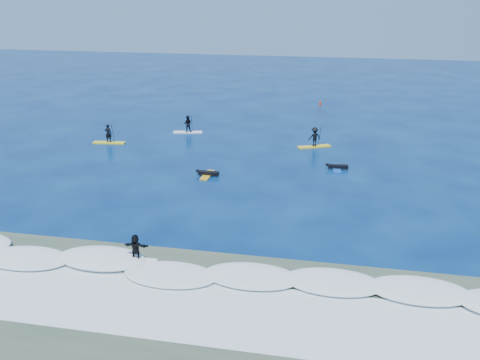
% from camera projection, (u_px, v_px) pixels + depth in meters
% --- Properties ---
extents(ground, '(160.00, 160.00, 0.00)m').
position_uv_depth(ground, '(205.00, 198.00, 36.56)').
color(ground, '#031849').
rests_on(ground, ground).
extents(shallow_water, '(90.00, 13.00, 0.01)m').
position_uv_depth(shallow_water, '(124.00, 314.00, 23.66)').
color(shallow_water, '#354838').
rests_on(shallow_water, ground).
extents(breaking_wave, '(40.00, 6.00, 0.30)m').
position_uv_depth(breaking_wave, '(155.00, 270.00, 27.35)').
color(breaking_wave, white).
rests_on(breaking_wave, ground).
extents(whitewater, '(34.00, 5.00, 0.02)m').
position_uv_depth(whitewater, '(132.00, 302.00, 24.58)').
color(whitewater, silver).
rests_on(whitewater, ground).
extents(sup_paddler_left, '(3.02, 1.05, 2.08)m').
position_uv_depth(sup_paddler_left, '(109.00, 136.00, 49.24)').
color(sup_paddler_left, yellow).
rests_on(sup_paddler_left, ground).
extents(sup_paddler_center, '(2.92, 1.20, 1.99)m').
position_uv_depth(sup_paddler_center, '(188.00, 125.00, 52.75)').
color(sup_paddler_center, white).
rests_on(sup_paddler_center, ground).
extents(sup_paddler_right, '(3.05, 1.99, 2.12)m').
position_uv_depth(sup_paddler_right, '(315.00, 138.00, 47.96)').
color(sup_paddler_right, gold).
rests_on(sup_paddler_right, ground).
extents(prone_paddler_near, '(1.80, 2.28, 0.48)m').
position_uv_depth(prone_paddler_near, '(207.00, 174.00, 40.91)').
color(prone_paddler_near, gold).
rests_on(prone_paddler_near, ground).
extents(prone_paddler_far, '(1.81, 2.31, 0.48)m').
position_uv_depth(prone_paddler_far, '(337.00, 167.00, 42.41)').
color(prone_paddler_far, '#1747AF').
rests_on(prone_paddler_far, ground).
extents(wave_surfer, '(2.13, 0.63, 1.54)m').
position_uv_depth(wave_surfer, '(136.00, 249.00, 27.66)').
color(wave_surfer, white).
rests_on(wave_surfer, breaking_wave).
extents(marker_buoy, '(0.27, 0.27, 0.65)m').
position_uv_depth(marker_buoy, '(320.00, 103.00, 64.96)').
color(marker_buoy, red).
rests_on(marker_buoy, ground).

